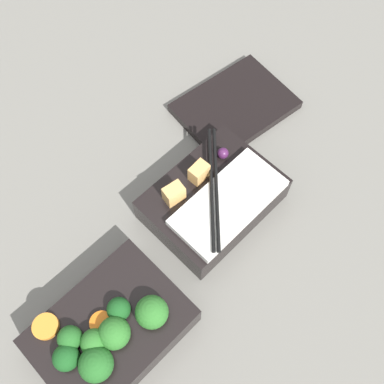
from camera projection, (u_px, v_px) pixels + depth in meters
ground_plane at (161, 270)px, 0.65m from camera, size 3.00×3.00×0.00m
bento_tray_vegetable at (111, 331)px, 0.57m from camera, size 0.19×0.15×0.08m
bento_tray_rice at (214, 199)px, 0.66m from camera, size 0.19×0.15×0.08m
bento_lid at (235, 106)px, 0.77m from camera, size 0.20×0.16×0.02m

